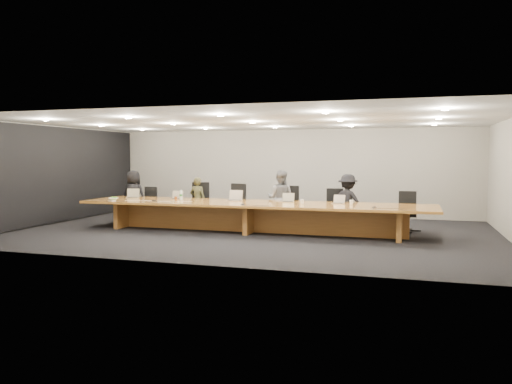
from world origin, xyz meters
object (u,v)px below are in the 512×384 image
(chair_far_left, at_px, (147,204))
(av_box, at_px, (112,201))
(laptop_b, at_px, (177,195))
(laptop_e, at_px, (338,199))
(mic_right, at_px, (374,207))
(person_b, at_px, (198,200))
(conference_table, at_px, (253,212))
(mic_center, at_px, (243,204))
(person_d, at_px, (348,202))
(chair_far_right, at_px, (407,211))
(water_bottle, at_px, (181,195))
(paper_cup_near, at_px, (302,201))
(chair_left, at_px, (200,202))
(paper_cup_far, at_px, (351,202))
(chair_right, at_px, (334,208))
(person_a, at_px, (134,195))
(amber_mug, at_px, (176,198))
(laptop_d, at_px, (288,197))
(person_c, at_px, (280,198))
(chair_mid_left, at_px, (234,204))
(laptop_a, at_px, (132,193))
(laptop_c, at_px, (234,195))
(mic_left, at_px, (154,201))
(chair_mid_right, at_px, (288,206))

(chair_far_left, xyz_separation_m, av_box, (0.02, -1.84, 0.25))
(laptop_b, distance_m, laptop_e, 4.43)
(laptop_b, height_order, mic_right, laptop_b)
(person_b, xyz_separation_m, laptop_b, (-0.24, -0.84, 0.20))
(conference_table, height_order, mic_center, mic_center)
(person_d, bearing_deg, mic_center, 57.13)
(chair_far_right, distance_m, person_d, 1.53)
(water_bottle, bearing_deg, paper_cup_near, -1.07)
(chair_left, bearing_deg, paper_cup_far, -27.50)
(chair_right, height_order, person_a, person_a)
(laptop_e, distance_m, amber_mug, 4.37)
(laptop_d, bearing_deg, person_c, 112.72)
(chair_mid_left, distance_m, laptop_b, 1.61)
(conference_table, xyz_separation_m, laptop_e, (2.12, 0.34, 0.34))
(laptop_d, xyz_separation_m, laptop_e, (1.30, -0.06, -0.01))
(chair_far_right, height_order, mic_center, chair_far_right)
(chair_left, height_order, chair_right, chair_left)
(laptop_e, height_order, amber_mug, laptop_e)
(conference_table, bearing_deg, amber_mug, 174.77)
(chair_far_right, distance_m, person_c, 3.35)
(chair_far_right, bearing_deg, chair_left, -179.68)
(mic_right, bearing_deg, person_d, 115.54)
(person_b, distance_m, person_d, 4.32)
(water_bottle, height_order, mic_right, water_bottle)
(chair_left, bearing_deg, conference_table, -47.15)
(av_box, bearing_deg, chair_far_left, 112.82)
(person_a, bearing_deg, chair_left, -179.23)
(person_b, relative_size, laptop_a, 3.86)
(laptop_c, xyz_separation_m, av_box, (-3.04, -1.02, -0.13))
(conference_table, xyz_separation_m, person_b, (-2.07, 1.25, 0.14))
(paper_cup_near, bearing_deg, chair_right, 61.34)
(paper_cup_near, bearing_deg, person_b, 162.17)
(amber_mug, distance_m, av_box, 1.67)
(laptop_c, bearing_deg, mic_left, -158.44)
(chair_left, relative_size, av_box, 6.74)
(laptop_c, bearing_deg, paper_cup_near, -2.71)
(chair_far_left, xyz_separation_m, chair_right, (5.55, 0.17, 0.02))
(person_a, height_order, laptop_a, person_a)
(mic_left, bearing_deg, chair_far_left, 125.15)
(chair_mid_right, distance_m, chair_right, 1.24)
(person_d, bearing_deg, water_bottle, 30.82)
(person_a, bearing_deg, chair_far_left, -179.04)
(person_a, relative_size, amber_mug, 16.92)
(conference_table, relative_size, laptop_c, 24.27)
(chair_mid_left, height_order, chair_right, chair_mid_left)
(laptop_d, distance_m, mic_center, 1.35)
(conference_table, relative_size, person_d, 6.18)
(person_a, bearing_deg, laptop_a, 118.80)
(person_b, distance_m, mic_center, 2.76)
(paper_cup_far, bearing_deg, laptop_c, 179.31)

